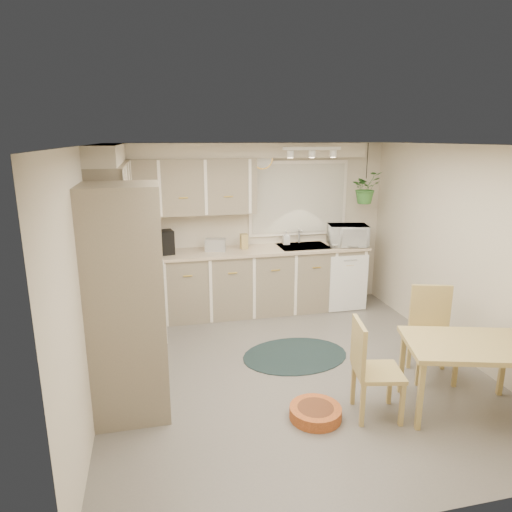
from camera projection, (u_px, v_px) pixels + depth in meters
name	position (u px, v px, depth m)	size (l,w,h in m)	color
floor	(293.00, 370.00, 5.00)	(4.20, 4.20, 0.00)	#68625C
ceiling	(298.00, 145.00, 4.40)	(4.20, 4.20, 0.00)	white
wall_back	(252.00, 227.00, 6.68)	(4.00, 0.04, 2.40)	beige
wall_front	(403.00, 357.00, 2.72)	(4.00, 0.04, 2.40)	beige
wall_left	(92.00, 278.00, 4.26)	(0.04, 4.20, 2.40)	beige
wall_right	(465.00, 254.00, 5.13)	(0.04, 4.20, 2.40)	beige
base_cab_left	(133.00, 315.00, 5.34)	(0.60, 1.85, 0.90)	gray
base_cab_back	(243.00, 283.00, 6.54)	(3.60, 0.60, 0.90)	gray
counter_left	(131.00, 277.00, 5.23)	(0.64, 1.89, 0.04)	#CAAF93
counter_back	(243.00, 251.00, 6.41)	(3.64, 0.64, 0.04)	#CAAF93
oven_stack	(127.00, 304.00, 4.02)	(0.65, 0.65, 2.10)	gray
wall_oven_face	(164.00, 301.00, 4.09)	(0.02, 0.56, 0.58)	white
upper_cab_left	(113.00, 197.00, 5.09)	(0.35, 2.00, 0.75)	gray
upper_cab_back	(182.00, 187.00, 6.14)	(2.00, 0.35, 0.75)	gray
soffit_left	(108.00, 154.00, 4.96)	(0.30, 2.00, 0.20)	beige
soffit_back	(240.00, 150.00, 6.22)	(3.60, 0.30, 0.20)	beige
cooktop	(130.00, 291.00, 4.68)	(0.52, 0.58, 0.02)	white
range_hood	(125.00, 248.00, 4.56)	(0.40, 0.60, 0.14)	white
window_blinds	(299.00, 199.00, 6.70)	(1.40, 0.02, 1.00)	beige
window_frame	(298.00, 198.00, 6.71)	(1.50, 0.02, 1.10)	white
sink	(303.00, 249.00, 6.62)	(0.70, 0.48, 0.10)	#B4B7BD
dishwasher_front	(349.00, 284.00, 6.58)	(0.58, 0.01, 0.83)	white
track_light_bar	(312.00, 148.00, 6.03)	(0.80, 0.04, 0.04)	white
wall_clock	(262.00, 159.00, 6.44)	(0.30, 0.30, 0.03)	gold
dining_table	(464.00, 377.00, 4.17)	(1.09, 0.73, 0.69)	tan
chair_left	(379.00, 369.00, 4.09)	(0.43, 0.43, 0.91)	tan
chair_back	(434.00, 335.00, 4.74)	(0.45, 0.45, 0.96)	tan
braided_rug	(295.00, 355.00, 5.32)	(1.24, 0.93, 0.01)	black
pet_bed	(315.00, 413.00, 4.13)	(0.47, 0.47, 0.11)	#C15B26
microwave	(348.00, 233.00, 6.61)	(0.56, 0.31, 0.38)	white
soap_bottle	(286.00, 242.00, 6.70)	(0.09, 0.21, 0.10)	white
hanging_plant	(365.00, 191.00, 6.51)	(0.41, 0.46, 0.36)	#36702C
coffee_maker	(166.00, 242.00, 6.15)	(0.18, 0.22, 0.32)	black
toaster	(215.00, 245.00, 6.33)	(0.28, 0.16, 0.17)	#B4B7BD
knife_block	(244.00, 241.00, 6.45)	(0.10, 0.10, 0.21)	tan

